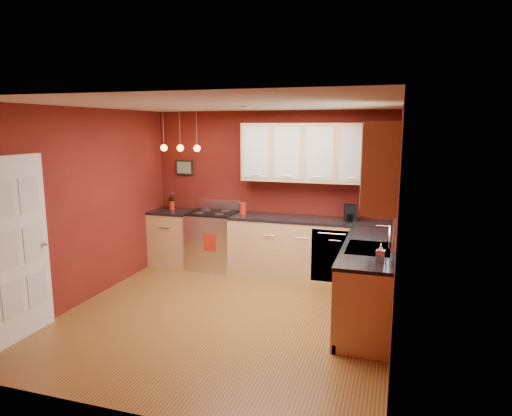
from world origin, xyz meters
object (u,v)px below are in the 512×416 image
(gas_range, at_px, (213,240))
(red_canister, at_px, (243,208))
(soap_pump, at_px, (380,253))
(coffee_maker, at_px, (350,213))
(sink, at_px, (369,250))

(gas_range, height_order, red_canister, red_canister)
(red_canister, bearing_deg, soap_pump, -42.91)
(red_canister, distance_m, soap_pump, 3.08)
(coffee_maker, bearing_deg, red_canister, 164.48)
(red_canister, distance_m, coffee_maker, 1.73)
(gas_range, xyz_separation_m, red_canister, (0.52, 0.05, 0.55))
(coffee_maker, height_order, soap_pump, coffee_maker)
(red_canister, bearing_deg, sink, -36.30)
(gas_range, distance_m, soap_pump, 3.49)
(sink, bearing_deg, gas_range, 150.22)
(red_canister, bearing_deg, gas_range, -175.03)
(red_canister, relative_size, soap_pump, 0.92)
(sink, distance_m, red_canister, 2.61)
(coffee_maker, relative_size, soap_pump, 1.28)
(sink, distance_m, soap_pump, 0.58)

